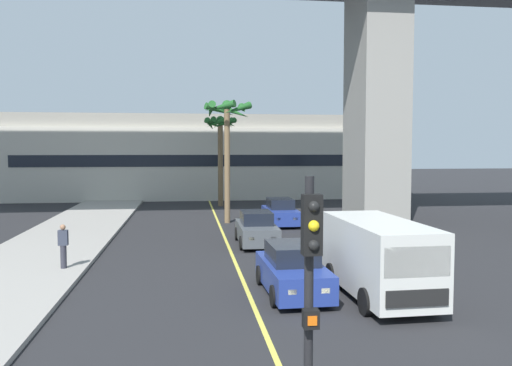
% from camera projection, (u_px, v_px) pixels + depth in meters
% --- Properties ---
extents(lane_stripe_center, '(0.14, 56.00, 0.01)m').
position_uv_depth(lane_stripe_center, '(228.00, 246.00, 24.58)').
color(lane_stripe_center, '#DBCC4C').
rests_on(lane_stripe_center, ground).
extents(pier_building_backdrop, '(36.47, 8.04, 7.52)m').
position_uv_depth(pier_building_backdrop, '(207.00, 157.00, 49.19)').
color(pier_building_backdrop, beige).
rests_on(pier_building_backdrop, ground).
extents(car_queue_front, '(1.91, 4.14, 1.56)m').
position_uv_depth(car_queue_front, '(292.00, 271.00, 16.46)').
color(car_queue_front, navy).
rests_on(car_queue_front, ground).
extents(car_queue_second, '(1.85, 4.11, 1.56)m').
position_uv_depth(car_queue_second, '(280.00, 213.00, 31.25)').
color(car_queue_second, navy).
rests_on(car_queue_second, ground).
extents(car_queue_third, '(1.87, 4.12, 1.56)m').
position_uv_depth(car_queue_third, '(257.00, 229.00, 24.89)').
color(car_queue_third, '#4C5156').
rests_on(car_queue_third, ground).
extents(delivery_van, '(2.26, 5.30, 2.36)m').
position_uv_depth(delivery_van, '(378.00, 256.00, 15.95)').
color(delivery_van, silver).
rests_on(delivery_van, ground).
extents(traffic_light_median_near, '(0.24, 0.37, 4.20)m').
position_uv_depth(traffic_light_median_near, '(310.00, 293.00, 6.68)').
color(traffic_light_median_near, black).
rests_on(traffic_light_median_near, ground).
extents(palm_tree_near_median, '(2.63, 2.64, 7.06)m').
position_uv_depth(palm_tree_near_median, '(221.00, 134.00, 41.12)').
color(palm_tree_near_median, brown).
rests_on(palm_tree_near_median, ground).
extents(palm_tree_mid_median, '(2.99, 3.12, 7.44)m').
position_uv_depth(palm_tree_mid_median, '(227.00, 123.00, 31.73)').
color(palm_tree_mid_median, brown).
rests_on(palm_tree_mid_median, ground).
extents(pedestrian_near_crosswalk, '(0.34, 0.22, 1.62)m').
position_uv_depth(pedestrian_near_crosswalk, '(63.00, 245.00, 19.29)').
color(pedestrian_near_crosswalk, '#2D2D38').
rests_on(pedestrian_near_crosswalk, sidewalk_left).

